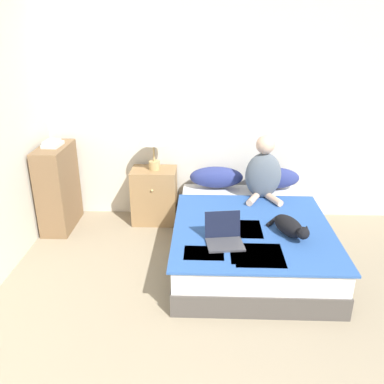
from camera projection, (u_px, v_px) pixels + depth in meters
name	position (u px, v px, depth m)	size (l,w,h in m)	color
wall_back	(234.00, 109.00, 4.54)	(5.25, 0.05, 2.55)	beige
bed	(250.00, 238.00, 3.99)	(1.46, 1.91, 0.42)	#4C4742
pillow_near	(216.00, 177.00, 4.63)	(0.61, 0.23, 0.24)	navy
pillow_far	(272.00, 178.00, 4.61)	(0.61, 0.23, 0.24)	navy
person_sitting	(263.00, 172.00, 4.29)	(0.39, 0.37, 0.68)	slate
cat_tabby	(290.00, 227.00, 3.58)	(0.33, 0.54, 0.17)	black
laptop_open	(224.00, 237.00, 3.46)	(0.35, 0.33, 0.25)	#424247
nightstand	(155.00, 196.00, 4.69)	(0.51, 0.39, 0.64)	#937047
table_lamp	(153.00, 139.00, 4.44)	(0.31, 0.31, 0.47)	tan
bookshelf	(58.00, 188.00, 4.52)	(0.29, 0.64, 0.95)	brown
book_stack_top	(52.00, 144.00, 4.33)	(0.18, 0.24, 0.07)	beige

